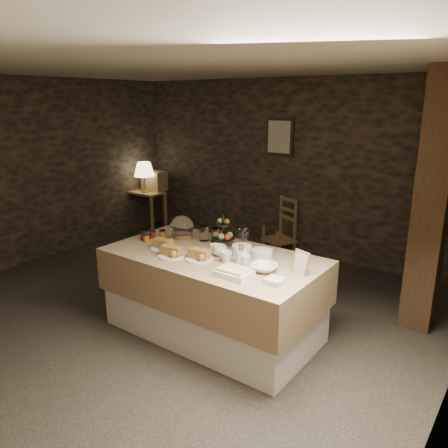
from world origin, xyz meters
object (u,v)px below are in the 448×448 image
Objects in this scene: timber_column at (432,204)px; fruit_stand at (223,234)px; wine_rack at (154,181)px; console_table at (146,198)px; table_lamp at (144,170)px; chair at (281,229)px; buffet_table at (213,288)px.

timber_column is 2.06m from fruit_stand.
fruit_stand is at bearing -33.86° from wine_rack.
wine_rack is 4.82m from timber_column.
fruit_stand reaches higher than console_table.
timber_column is (4.72, -0.67, 0.18)m from table_lamp.
timber_column reaches higher than console_table.
wine_rack is at bearing -151.21° from chair.
chair is at bearing 153.39° from timber_column.
table_lamp is at bearing -45.00° from console_table.
wine_rack reaches higher than buffet_table.
buffet_table is at bearing -33.82° from console_table.
chair is at bearing 5.65° from wine_rack.
chair is (2.45, 0.47, -0.74)m from table_lamp.
console_table is at bearing -105.52° from wine_rack.
console_table is 2.54m from chair.
table_lamp is at bearing 149.24° from fruit_stand.
wine_rack is 2.51m from chair.
buffet_table reaches higher than console_table.
wine_rack is at bearing 143.54° from buffet_table.
timber_column reaches higher than table_lamp.
buffet_table is at bearing -139.46° from timber_column.
timber_column reaches higher than buffet_table.
fruit_stand is (3.04, -2.04, 0.07)m from wine_rack.
fruit_stand is (3.04, -1.81, -0.16)m from table_lamp.
timber_column is at bearing 40.54° from buffet_table.
console_table is at bearing 135.00° from table_lamp.
fruit_stand is at bearing 103.14° from buffet_table.
console_table is at bearing 171.46° from timber_column.
chair is (2.45, 0.24, -0.52)m from wine_rack.
table_lamp is (0.05, -0.05, 0.52)m from console_table.
wine_rack is at bearing 169.25° from timber_column.
console_table is (-3.14, 2.11, 0.12)m from buffet_table.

